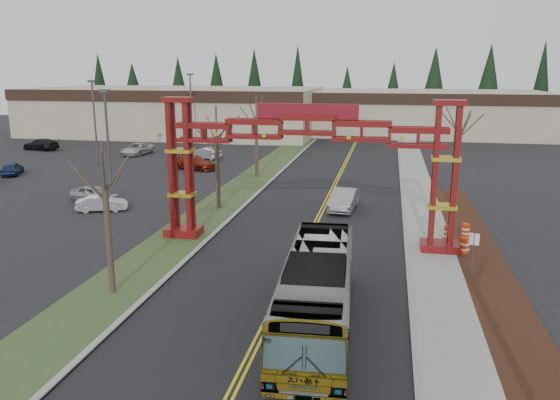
% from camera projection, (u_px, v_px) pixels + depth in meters
% --- Properties ---
extents(road, '(12.00, 110.00, 0.02)m').
position_uv_depth(road, '(320.00, 215.00, 40.52)').
color(road, black).
rests_on(road, ground).
extents(lane_line_left, '(0.12, 100.00, 0.01)m').
position_uv_depth(lane_line_left, '(318.00, 214.00, 40.54)').
color(lane_line_left, gold).
rests_on(lane_line_left, road).
extents(lane_line_right, '(0.12, 100.00, 0.01)m').
position_uv_depth(lane_line_right, '(322.00, 215.00, 40.49)').
color(lane_line_right, gold).
rests_on(lane_line_right, road).
extents(curb_right, '(0.30, 110.00, 0.15)m').
position_uv_depth(curb_right, '(405.00, 218.00, 39.33)').
color(curb_right, gray).
rests_on(curb_right, ground).
extents(sidewalk_right, '(2.60, 110.00, 0.14)m').
position_uv_depth(sidewalk_right, '(425.00, 219.00, 39.05)').
color(sidewalk_right, gray).
rests_on(sidewalk_right, ground).
extents(landscape_strip, '(2.60, 50.00, 0.12)m').
position_uv_depth(landscape_strip, '(505.00, 312.00, 24.26)').
color(landscape_strip, black).
rests_on(landscape_strip, ground).
extents(grass_median, '(4.00, 110.00, 0.08)m').
position_uv_depth(grass_median, '(217.00, 209.00, 42.04)').
color(grass_median, '#364B25').
rests_on(grass_median, ground).
extents(curb_left, '(0.30, 110.00, 0.15)m').
position_uv_depth(curb_left, '(240.00, 210.00, 41.67)').
color(curb_left, gray).
rests_on(curb_left, ground).
extents(gateway_arch, '(18.20, 1.60, 8.90)m').
position_uv_depth(gateway_arch, '(307.00, 148.00, 32.44)').
color(gateway_arch, '#5C0D0C').
rests_on(gateway_arch, ground).
extents(retail_building_west, '(46.00, 22.30, 7.50)m').
position_uv_depth(retail_building_west, '(176.00, 111.00, 90.11)').
color(retail_building_west, tan).
rests_on(retail_building_west, ground).
extents(retail_building_east, '(38.00, 20.30, 7.00)m').
position_uv_depth(retail_building_east, '(422.00, 112.00, 90.16)').
color(retail_building_east, tan).
rests_on(retail_building_east, ground).
extents(conifer_treeline, '(116.10, 5.60, 13.00)m').
position_uv_depth(conifer_treeline, '(367.00, 91.00, 102.80)').
color(conifer_treeline, black).
rests_on(conifer_treeline, ground).
extents(transit_bus, '(3.41, 11.81, 3.25)m').
position_uv_depth(transit_bus, '(317.00, 291.00, 22.53)').
color(transit_bus, '#9B9DA2').
rests_on(transit_bus, ground).
extents(silver_sedan, '(2.13, 4.96, 1.59)m').
position_uv_depth(silver_sedan, '(344.00, 200.00, 41.82)').
color(silver_sedan, '#A5A8AD').
rests_on(silver_sedan, ground).
extents(parked_car_near_a, '(4.51, 2.66, 1.44)m').
position_uv_depth(parked_car_near_a, '(95.00, 194.00, 43.95)').
color(parked_car_near_a, '#A4A8AC').
rests_on(parked_car_near_a, ground).
extents(parked_car_near_b, '(3.94, 2.52, 1.22)m').
position_uv_depth(parked_car_near_b, '(102.00, 203.00, 41.49)').
color(parked_car_near_b, silver).
rests_on(parked_car_near_b, ground).
extents(parked_car_mid_a, '(5.48, 3.57, 1.48)m').
position_uv_depth(parked_car_mid_a, '(194.00, 163.00, 58.65)').
color(parked_car_mid_a, maroon).
rests_on(parked_car_mid_a, ground).
extents(parked_car_mid_b, '(2.96, 4.21, 1.33)m').
position_uv_depth(parked_car_mid_b, '(12.00, 168.00, 55.58)').
color(parked_car_mid_b, navy).
rests_on(parked_car_mid_b, ground).
extents(parked_car_far_a, '(4.35, 1.97, 1.38)m').
position_uv_depth(parked_car_far_a, '(204.00, 153.00, 65.22)').
color(parked_car_far_a, '#AFB3B7').
rests_on(parked_car_far_a, ground).
extents(parked_car_far_b, '(2.82, 5.34, 1.43)m').
position_uv_depth(parked_car_far_b, '(138.00, 149.00, 68.70)').
color(parked_car_far_b, silver).
rests_on(parked_car_far_b, ground).
extents(parked_car_far_c, '(5.48, 3.14, 1.50)m').
position_uv_depth(parked_car_far_c, '(41.00, 144.00, 72.72)').
color(parked_car_far_c, black).
rests_on(parked_car_far_c, ground).
extents(bare_tree_median_near, '(2.93, 2.93, 7.33)m').
position_uv_depth(bare_tree_median_near, '(105.00, 185.00, 25.13)').
color(bare_tree_median_near, '#382D26').
rests_on(bare_tree_median_near, ground).
extents(bare_tree_median_mid, '(3.48, 3.48, 7.90)m').
position_uv_depth(bare_tree_median_mid, '(217.00, 137.00, 41.14)').
color(bare_tree_median_mid, '#382D26').
rests_on(bare_tree_median_mid, ground).
extents(bare_tree_median_far, '(3.10, 3.10, 8.10)m').
position_uv_depth(bare_tree_median_far, '(256.00, 117.00, 53.03)').
color(bare_tree_median_far, '#382D26').
rests_on(bare_tree_median_far, ground).
extents(bare_tree_right_far, '(3.41, 3.41, 8.40)m').
position_uv_depth(bare_tree_right_far, '(460.00, 130.00, 41.01)').
color(bare_tree_right_far, '#382D26').
rests_on(bare_tree_right_far, ground).
extents(light_pole_near, '(0.78, 0.39, 8.98)m').
position_uv_depth(light_pole_near, '(108.00, 137.00, 44.26)').
color(light_pole_near, '#3F3F44').
rests_on(light_pole_near, ground).
extents(light_pole_mid, '(0.81, 0.41, 9.37)m').
position_uv_depth(light_pole_mid, '(94.00, 117.00, 60.14)').
color(light_pole_mid, '#3F3F44').
rests_on(light_pole_mid, ground).
extents(light_pole_far, '(0.86, 0.43, 9.92)m').
position_uv_depth(light_pole_far, '(191.00, 104.00, 76.23)').
color(light_pole_far, '#3F3F44').
rests_on(light_pole_far, ground).
extents(street_sign, '(0.51, 0.19, 2.28)m').
position_uv_depth(street_sign, '(474.00, 245.00, 28.36)').
color(street_sign, '#3F3F44').
rests_on(street_sign, ground).
extents(barrel_south, '(0.56, 0.56, 1.04)m').
position_uv_depth(barrel_south, '(465.00, 246.00, 31.77)').
color(barrel_south, red).
rests_on(barrel_south, ground).
extents(barrel_mid, '(0.53, 0.53, 0.98)m').
position_uv_depth(barrel_mid, '(448.00, 233.00, 34.31)').
color(barrel_mid, red).
rests_on(barrel_mid, ground).
extents(barrel_north, '(0.51, 0.51, 0.94)m').
position_uv_depth(barrel_north, '(466.00, 231.00, 34.91)').
color(barrel_north, red).
rests_on(barrel_north, ground).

